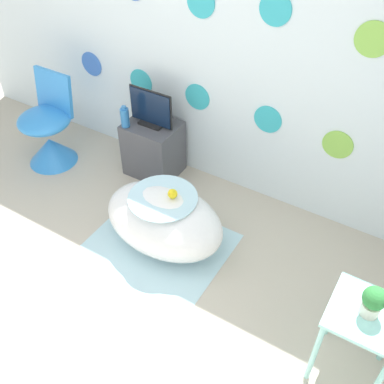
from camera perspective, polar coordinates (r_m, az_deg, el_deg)
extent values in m
plane|color=#BCB29E|center=(3.18, -18.14, -16.23)|extent=(12.00, 12.00, 0.00)
cube|color=white|center=(3.49, 1.11, 19.95)|extent=(5.16, 0.04, 2.60)
cylinder|color=#3F72CC|center=(4.32, -12.64, 15.56)|extent=(0.22, 0.01, 0.22)
cylinder|color=#33B2BF|center=(4.00, -6.50, 13.74)|extent=(0.22, 0.01, 0.22)
cylinder|color=#33B2BF|center=(3.71, 0.67, 11.96)|extent=(0.22, 0.01, 0.22)
cylinder|color=#33B2BF|center=(3.49, 9.59, 9.06)|extent=(0.22, 0.01, 0.22)
cylinder|color=#8CCC4C|center=(3.39, 18.00, 5.72)|extent=(0.22, 0.01, 0.22)
cylinder|color=#33B2BF|center=(3.39, 1.12, 22.96)|extent=(0.22, 0.01, 0.22)
cylinder|color=#33B2BF|center=(3.15, 10.54, 21.87)|extent=(0.22, 0.01, 0.22)
cylinder|color=#8CCC4C|center=(3.02, 22.01, 17.52)|extent=(0.22, 0.01, 0.22)
cube|color=silver|center=(3.47, -4.29, -6.79)|extent=(1.02, 0.87, 0.01)
ellipsoid|color=white|center=(3.31, -3.56, -3.59)|extent=(0.93, 0.60, 0.49)
cylinder|color=#B2DBEA|center=(3.16, -3.73, -0.73)|extent=(0.50, 0.50, 0.01)
sphere|color=yellow|center=(3.10, -2.48, -0.24)|extent=(0.07, 0.07, 0.07)
sphere|color=yellow|center=(3.08, -2.61, -0.01)|extent=(0.04, 0.04, 0.04)
cone|color=orange|center=(3.07, -2.81, -0.21)|extent=(0.02, 0.02, 0.02)
cone|color=#338CE0|center=(4.37, -17.40, 5.13)|extent=(0.44, 0.44, 0.24)
ellipsoid|color=#338CE0|center=(4.20, -18.28, 8.63)|extent=(0.47, 0.47, 0.16)
cube|color=#338CE0|center=(4.20, -17.15, 12.01)|extent=(0.40, 0.09, 0.39)
cube|color=#4C4C51|center=(3.99, -4.91, 5.54)|extent=(0.45, 0.37, 0.50)
cube|color=white|center=(3.82, -6.55, 5.24)|extent=(0.38, 0.01, 0.14)
cube|color=black|center=(3.84, -5.13, 8.66)|extent=(0.21, 0.12, 0.02)
cube|color=black|center=(3.76, -5.23, 10.67)|extent=(0.41, 0.01, 0.31)
cube|color=#0F1E38|center=(3.76, -5.32, 10.61)|extent=(0.39, 0.01, 0.29)
cylinder|color=#2D72B7|center=(3.81, -8.52, 9.32)|extent=(0.07, 0.07, 0.16)
cylinder|color=#2D72B7|center=(3.76, -8.66, 10.54)|extent=(0.04, 0.04, 0.03)
cube|color=#99E0D8|center=(2.58, 21.39, -14.25)|extent=(0.39, 0.39, 0.02)
cylinder|color=#99E0D8|center=(2.72, 15.32, -19.08)|extent=(0.03, 0.03, 0.55)
cylinder|color=#99E0D8|center=(2.73, 22.44, -21.62)|extent=(0.03, 0.03, 0.55)
cylinder|color=#99E0D8|center=(2.92, 17.61, -13.81)|extent=(0.03, 0.03, 0.55)
cylinder|color=beige|center=(2.54, 21.68, -13.60)|extent=(0.10, 0.10, 0.08)
sphere|color=#2D7A38|center=(2.47, 22.21, -12.37)|extent=(0.12, 0.12, 0.12)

